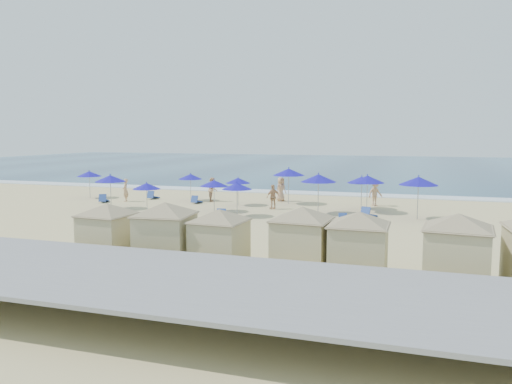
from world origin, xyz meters
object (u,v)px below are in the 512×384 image
Objects in this scene: umbrella_2 at (190,177)px; cabana_2 at (219,231)px; cabana_1 at (165,225)px; umbrella_11 at (419,181)px; cabana_4 at (359,236)px; umbrella_1 at (110,178)px; cabana_3 at (302,231)px; umbrella_4 at (238,180)px; umbrella_6 at (237,186)px; beachgoer_1 at (212,189)px; umbrella_3 at (147,186)px; trash_bin at (320,228)px; beachgoer_3 at (375,193)px; umbrella_8 at (318,178)px; beachgoer_2 at (273,197)px; umbrella_9 at (362,180)px; cabana_5 at (458,241)px; beachgoer_0 at (125,190)px; cabana_0 at (108,224)px; umbrella_7 at (289,172)px; umbrella_5 at (214,183)px; beachgoer_4 at (281,189)px; umbrella_10 at (367,179)px; umbrella_0 at (89,174)px.

cabana_2 is at bearing -61.54° from umbrella_2.
umbrella_11 is (9.54, 14.23, 0.78)m from cabana_1.
cabana_4 is 1.74× the size of umbrella_1.
cabana_3 is 2.06× the size of umbrella_4.
umbrella_6 is at bearing 96.34° from cabana_1.
umbrella_3 is at bearing 141.24° from beachgoer_1.
beachgoer_3 is (1.75, 12.09, 0.51)m from trash_bin.
umbrella_8 reaches higher than beachgoer_3.
umbrella_1 is 8.97m from umbrella_4.
beachgoer_2 is (5.58, -2.43, -0.07)m from beachgoer_1.
umbrella_11 reaches higher than umbrella_9.
cabana_1 is 10.80m from cabana_5.
umbrella_3 is (-7.25, 11.02, 0.25)m from cabana_1.
umbrella_4 is 4.95m from umbrella_6.
beachgoer_3 is (12.21, 1.26, 0.02)m from beachgoer_1.
trash_bin is 15.06m from beachgoer_1.
beachgoer_0 is (-9.00, -0.71, -0.94)m from umbrella_4.
cabana_1 is (2.65, -0.01, 0.10)m from cabana_0.
umbrella_1 is 12.80m from umbrella_7.
umbrella_5 is at bearing 30.78° from umbrella_3.
cabana_5 is (8.53, 0.16, 0.14)m from cabana_2.
beachgoer_4 is (6.82, 1.80, -0.94)m from umbrella_2.
umbrella_5 is 10.17m from umbrella_10.
beachgoer_0 is at bearing -179.67° from umbrella_10.
cabana_3 reaches higher than cabana_4.
cabana_1 reaches higher than umbrella_7.
cabana_5 is 2.59× the size of beachgoer_2.
umbrella_8 is (1.10, 14.37, 0.88)m from cabana_2.
beachgoer_3 is at bearing 66.78° from umbrella_9.
umbrella_10 is at bearing -87.47° from beachgoer_4.
cabana_5 is at bearing -2.04° from cabana_4.
beachgoer_4 is at bearing 52.47° from umbrella_3.
trash_bin is at bearing 56.03° from cabana_1.
umbrella_1 is 1.29× the size of beachgoer_3.
umbrella_2 is at bearing 130.37° from cabana_4.
trash_bin is 9.72m from beachgoer_2.
trash_bin is at bearing -17.42° from umbrella_3.
umbrella_8 reaches higher than umbrella_9.
umbrella_10 is 1.36× the size of beachgoer_4.
cabana_3 is at bearing 175.31° from cabana_5.
cabana_0 is 2.32× the size of beachgoer_0.
umbrella_8 reaches higher than umbrella_2.
umbrella_8 is at bearing 76.92° from cabana_1.
umbrella_6 reaches higher than umbrella_3.
cabana_3 is at bearing -35.49° from umbrella_1.
trash_bin is at bearing 74.07° from beachgoer_2.
beachgoer_0 is (3.98, -1.01, -1.09)m from umbrella_0.
umbrella_4 is 0.95× the size of umbrella_5.
umbrella_5 is 11.78m from beachgoer_3.
umbrella_6 is at bearing 167.67° from trash_bin.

